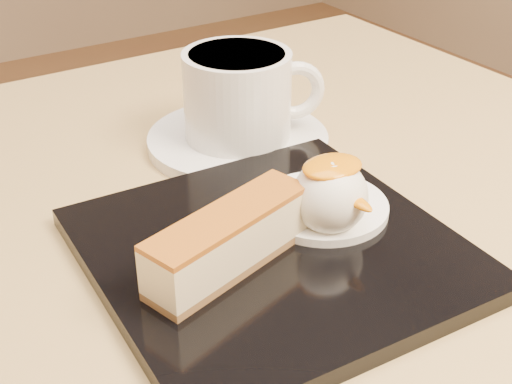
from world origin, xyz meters
TOP-DOWN VIEW (x-y plane):
  - dessert_plate at (0.02, 0.01)m, footprint 0.23×0.23m
  - cheesecake at (-0.01, 0.00)m, footprint 0.12×0.06m
  - cream_smear at (0.07, 0.02)m, footprint 0.09×0.09m
  - ice_cream_scoop at (0.06, 0.00)m, footprint 0.05×0.05m
  - mango_sauce at (0.06, 0.00)m, footprint 0.04×0.03m
  - mint_sprig at (0.04, 0.05)m, footprint 0.03×0.02m
  - saucer at (0.09, 0.15)m, footprint 0.15×0.15m
  - coffee_cup at (0.09, 0.15)m, footprint 0.11×0.09m

SIDE VIEW (x-z plane):
  - saucer at x=0.09m, z-range 0.72..0.73m
  - dessert_plate at x=0.02m, z-range 0.72..0.73m
  - cream_smear at x=0.07m, z-range 0.73..0.74m
  - mint_sprig at x=0.04m, z-range 0.74..0.74m
  - cheesecake at x=-0.01m, z-range 0.73..0.77m
  - ice_cream_scoop at x=0.06m, z-range 0.73..0.78m
  - coffee_cup at x=0.09m, z-range 0.73..0.80m
  - mango_sauce at x=0.06m, z-range 0.77..0.78m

